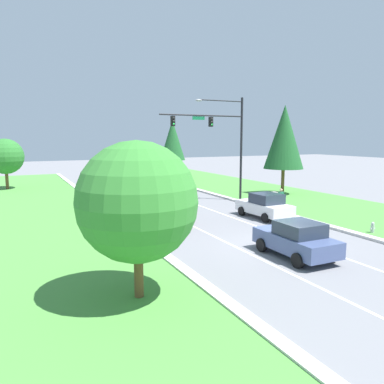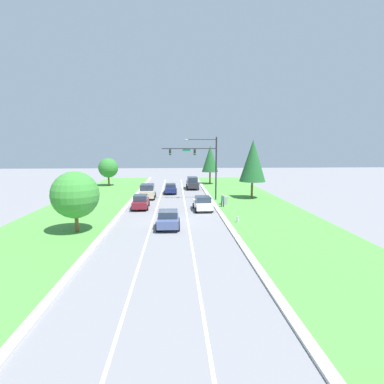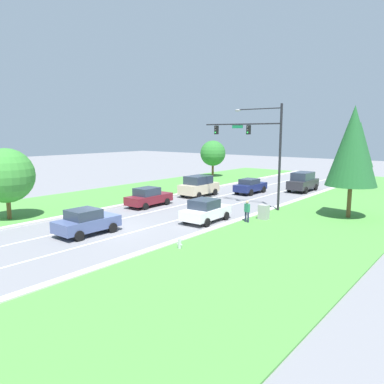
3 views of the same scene
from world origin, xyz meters
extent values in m
plane|color=slate|center=(0.00, 0.00, 0.00)|extent=(160.00, 160.00, 0.00)
cube|color=beige|center=(5.65, 0.00, 0.07)|extent=(0.50, 90.00, 0.15)
cube|color=beige|center=(-5.65, 0.00, 0.07)|extent=(0.50, 90.00, 0.15)
cube|color=#4C8E3D|center=(-10.90, 0.00, 0.04)|extent=(10.00, 90.00, 0.08)
cube|color=white|center=(-1.80, 0.00, 0.00)|extent=(0.14, 81.00, 0.01)
cube|color=white|center=(1.80, 0.00, 0.00)|extent=(0.14, 81.00, 0.01)
cylinder|color=black|center=(6.29, 13.18, 4.45)|extent=(0.20, 0.20, 8.90)
cylinder|color=black|center=(2.50, 13.18, 7.30)|extent=(7.58, 0.12, 0.12)
cube|color=#147042|center=(2.12, 13.18, 7.08)|extent=(1.10, 0.04, 0.28)
cylinder|color=black|center=(4.20, 13.18, 8.55)|extent=(4.17, 0.09, 0.09)
ellipsoid|color=gray|center=(2.12, 13.18, 8.50)|extent=(0.56, 0.28, 0.20)
cube|color=black|center=(3.26, 13.18, 6.80)|extent=(0.28, 0.32, 0.80)
sphere|color=#2D2D2D|center=(3.26, 13.01, 7.03)|extent=(0.16, 0.16, 0.16)
sphere|color=#2D2D2D|center=(3.26, 13.01, 6.80)|extent=(0.16, 0.16, 0.16)
sphere|color=#23D647|center=(3.26, 13.01, 6.57)|extent=(0.16, 0.16, 0.16)
cube|color=black|center=(-0.15, 13.18, 6.80)|extent=(0.28, 0.32, 0.80)
sphere|color=#2D2D2D|center=(-0.15, 13.01, 7.03)|extent=(0.16, 0.16, 0.16)
sphere|color=#2D2D2D|center=(-0.15, 13.01, 6.80)|extent=(0.16, 0.16, 0.16)
sphere|color=#23D647|center=(-0.15, 13.01, 6.57)|extent=(0.16, 0.16, 0.16)
cube|color=beige|center=(-3.57, 14.97, 0.83)|extent=(2.13, 4.54, 0.96)
cube|color=#283342|center=(-3.57, 14.86, 1.72)|extent=(1.91, 2.73, 0.83)
cylinder|color=black|center=(-2.56, 16.39, 0.34)|extent=(0.25, 0.69, 0.69)
cylinder|color=black|center=(-4.61, 16.37, 0.34)|extent=(0.25, 0.69, 0.69)
cylinder|color=black|center=(-2.53, 13.58, 0.34)|extent=(0.25, 0.69, 0.69)
cylinder|color=black|center=(-4.59, 13.56, 0.34)|extent=(0.25, 0.69, 0.69)
cube|color=white|center=(3.79, 6.35, 0.68)|extent=(2.11, 4.29, 0.73)
cube|color=#283342|center=(3.81, 6.10, 1.38)|extent=(1.81, 1.97, 0.67)
cylinder|color=black|center=(4.67, 7.70, 0.31)|extent=(0.27, 0.64, 0.63)
cylinder|color=black|center=(2.80, 7.61, 0.31)|extent=(0.27, 0.64, 0.63)
cylinder|color=black|center=(4.79, 5.09, 0.31)|extent=(0.27, 0.64, 0.63)
cylinder|color=black|center=(2.92, 5.00, 0.31)|extent=(0.27, 0.64, 0.63)
cube|color=#475684|center=(-0.12, -1.34, 0.70)|extent=(1.97, 4.17, 0.74)
cube|color=#283342|center=(-0.13, -1.59, 1.38)|extent=(1.76, 1.88, 0.63)
cylinder|color=black|center=(0.83, -0.05, 0.33)|extent=(0.24, 0.66, 0.66)
cylinder|color=black|center=(-1.07, -0.04, 0.33)|extent=(0.24, 0.66, 0.66)
cylinder|color=black|center=(0.82, -2.63, 0.33)|extent=(0.24, 0.66, 0.66)
cylinder|color=black|center=(-1.08, -2.62, 0.33)|extent=(0.24, 0.66, 0.66)
cube|color=maroon|center=(-3.74, 7.86, 0.67)|extent=(1.91, 4.60, 0.73)
cube|color=#283342|center=(-3.73, 7.59, 1.37)|extent=(1.66, 2.09, 0.68)
cylinder|color=black|center=(-2.91, 9.30, 0.31)|extent=(0.26, 0.62, 0.61)
cylinder|color=black|center=(-4.65, 9.25, 0.31)|extent=(0.26, 0.62, 0.61)
cylinder|color=black|center=(-2.83, 6.48, 0.31)|extent=(0.26, 0.62, 0.61)
cylinder|color=black|center=(-4.57, 6.43, 0.31)|extent=(0.26, 0.62, 0.61)
cube|color=#28282D|center=(3.59, 24.88, 0.84)|extent=(2.01, 4.88, 0.93)
cube|color=#283342|center=(3.59, 24.76, 1.74)|extent=(1.78, 2.94, 0.87)
cylinder|color=black|center=(4.51, 26.40, 0.38)|extent=(0.25, 0.76, 0.76)
cylinder|color=black|center=(2.62, 26.37, 0.38)|extent=(0.25, 0.76, 0.76)
cylinder|color=black|center=(4.56, 23.39, 0.38)|extent=(0.25, 0.76, 0.76)
cylinder|color=black|center=(2.66, 23.36, 0.38)|extent=(0.25, 0.76, 0.76)
cube|color=navy|center=(-0.25, 19.84, 0.71)|extent=(1.77, 4.44, 0.72)
cube|color=#283342|center=(-0.25, 19.57, 1.35)|extent=(1.58, 2.00, 0.56)
cylinder|color=black|center=(0.61, 21.21, 0.35)|extent=(0.24, 0.71, 0.70)
cylinder|color=black|center=(-1.10, 21.22, 0.35)|extent=(0.24, 0.71, 0.70)
cylinder|color=black|center=(0.60, 18.46, 0.35)|extent=(0.24, 0.71, 0.70)
cylinder|color=black|center=(-1.11, 18.47, 0.35)|extent=(0.24, 0.71, 0.70)
cube|color=#9E9E99|center=(6.94, 9.41, 0.59)|extent=(0.70, 0.60, 1.18)
cylinder|color=#232842|center=(6.31, 7.84, 0.42)|extent=(0.14, 0.14, 0.84)
cylinder|color=#232842|center=(6.56, 7.78, 0.42)|extent=(0.14, 0.14, 0.84)
cube|color=#287556|center=(6.43, 7.81, 1.14)|extent=(0.42, 0.31, 0.60)
sphere|color=tan|center=(6.43, 7.81, 1.58)|extent=(0.22, 0.22, 0.22)
cylinder|color=#B7B7BC|center=(6.72, -0.05, 0.28)|extent=(0.20, 0.20, 0.55)
sphere|color=#B7B7BC|center=(6.72, -0.05, 0.61)|extent=(0.18, 0.18, 0.18)
cylinder|color=#B7B7BC|center=(6.60, -0.05, 0.30)|extent=(0.10, 0.09, 0.09)
cylinder|color=#B7B7BC|center=(6.84, -0.05, 0.30)|extent=(0.10, 0.09, 0.09)
cylinder|color=brown|center=(11.74, 14.11, 1.28)|extent=(0.32, 0.32, 2.55)
cone|color=#1E5628|center=(11.74, 14.11, 5.57)|extent=(3.77, 3.77, 6.04)
cylinder|color=brown|center=(-8.13, -2.63, 0.93)|extent=(0.32, 0.32, 1.86)
sphere|color=#388433|center=(-8.13, -2.63, 3.40)|extent=(4.09, 4.09, 4.09)
cylinder|color=brown|center=(7.54, 31.58, 1.28)|extent=(0.32, 0.32, 2.55)
cone|color=#1E5628|center=(7.54, 31.58, 5.19)|extent=(3.30, 3.30, 5.29)
cylinder|color=brown|center=(-12.38, 29.65, 1.07)|extent=(0.32, 0.32, 2.14)
sphere|color=#2D752D|center=(-12.38, 29.65, 3.55)|extent=(3.74, 3.74, 3.74)
camera|label=1|loc=(-11.81, -14.46, 5.52)|focal=35.00mm
camera|label=2|loc=(0.62, -28.73, 7.47)|focal=28.00mm
camera|label=3|loc=(20.08, -15.50, 6.56)|focal=35.00mm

